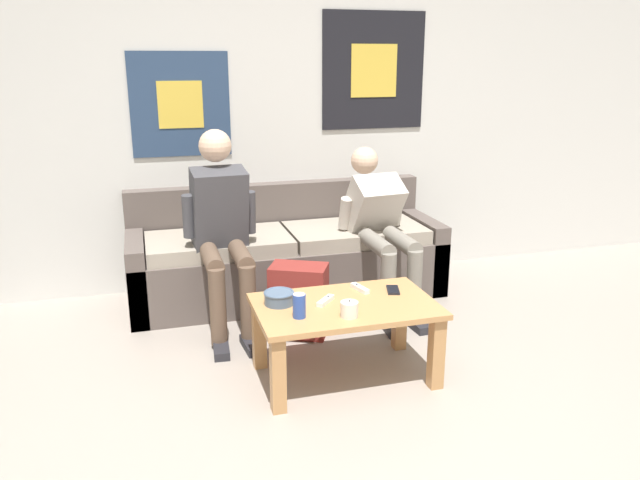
# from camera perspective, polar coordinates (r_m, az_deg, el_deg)

# --- Properties ---
(wall_back) EXTENTS (10.00, 0.07, 2.55)m
(wall_back) POSITION_cam_1_polar(r_m,az_deg,el_deg) (4.70, -4.32, 11.44)
(wall_back) COLOR silver
(wall_back) RESTS_ON ground_plane
(couch) EXTENTS (2.22, 0.75, 0.77)m
(couch) POSITION_cam_1_polar(r_m,az_deg,el_deg) (4.53, -3.09, -1.63)
(couch) COLOR #564C47
(couch) RESTS_ON ground_plane
(coffee_table) EXTENTS (0.95, 0.59, 0.43)m
(coffee_table) POSITION_cam_1_polar(r_m,az_deg,el_deg) (3.34, 2.32, -7.13)
(coffee_table) COLOR #B27F4C
(coffee_table) RESTS_ON ground_plane
(person_seated_adult) EXTENTS (0.47, 0.82, 1.24)m
(person_seated_adult) POSITION_cam_1_polar(r_m,az_deg,el_deg) (3.96, -8.96, 1.52)
(person_seated_adult) COLOR brown
(person_seated_adult) RESTS_ON ground_plane
(person_seated_teen) EXTENTS (0.47, 1.01, 1.07)m
(person_seated_teen) POSITION_cam_1_polar(r_m,az_deg,el_deg) (4.28, 5.43, 1.69)
(person_seated_teen) COLOR gray
(person_seated_teen) RESTS_ON ground_plane
(backpack) EXTENTS (0.41, 0.35, 0.45)m
(backpack) POSITION_cam_1_polar(r_m,az_deg,el_deg) (3.89, -1.97, -5.71)
(backpack) COLOR maroon
(backpack) RESTS_ON ground_plane
(ceramic_bowl) EXTENTS (0.16, 0.16, 0.07)m
(ceramic_bowl) POSITION_cam_1_polar(r_m,az_deg,el_deg) (3.29, -3.77, -5.22)
(ceramic_bowl) COLOR #475B75
(ceramic_bowl) RESTS_ON coffee_table
(pillar_candle) EXTENTS (0.09, 0.09, 0.09)m
(pillar_candle) POSITION_cam_1_polar(r_m,az_deg,el_deg) (3.13, 2.70, -6.35)
(pillar_candle) COLOR silver
(pillar_candle) RESTS_ON coffee_table
(drink_can_blue) EXTENTS (0.07, 0.07, 0.12)m
(drink_can_blue) POSITION_cam_1_polar(r_m,az_deg,el_deg) (3.12, -1.91, -6.03)
(drink_can_blue) COLOR #28479E
(drink_can_blue) RESTS_ON coffee_table
(game_controller_near_left) EXTENTS (0.12, 0.13, 0.03)m
(game_controller_near_left) POSITION_cam_1_polar(r_m,az_deg,el_deg) (3.31, 0.51, -5.57)
(game_controller_near_left) COLOR white
(game_controller_near_left) RESTS_ON coffee_table
(game_controller_near_right) EXTENTS (0.07, 0.15, 0.03)m
(game_controller_near_right) POSITION_cam_1_polar(r_m,az_deg,el_deg) (3.49, 3.67, -4.43)
(game_controller_near_right) COLOR white
(game_controller_near_right) RESTS_ON coffee_table
(cell_phone) EXTENTS (0.10, 0.15, 0.01)m
(cell_phone) POSITION_cam_1_polar(r_m,az_deg,el_deg) (3.50, 6.69, -4.55)
(cell_phone) COLOR black
(cell_phone) RESTS_ON coffee_table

